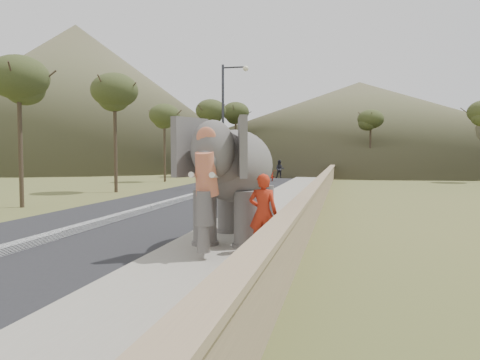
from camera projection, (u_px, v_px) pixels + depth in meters
name	position (u px, v px, depth m)	size (l,w,h in m)	color
ground	(229.00, 251.00, 11.33)	(160.00, 160.00, 0.00)	olive
road	(178.00, 202.00, 22.16)	(7.00, 120.00, 0.03)	black
median	(177.00, 200.00, 22.15)	(0.35, 120.00, 0.22)	black
walkway	(282.00, 203.00, 21.07)	(3.00, 120.00, 0.15)	#9E9687
parapet	(319.00, 194.00, 20.68)	(0.30, 120.00, 1.10)	tan
lamppost	(228.00, 114.00, 30.12)	(1.76, 0.36, 8.00)	#323136
signboard	(229.00, 164.00, 29.94)	(0.60, 0.08, 2.40)	#2D2D33
hill_left	(77.00, 97.00, 72.53)	(60.00, 60.00, 22.00)	brown
hill_far	(359.00, 124.00, 78.01)	(80.00, 80.00, 14.00)	brown
elephant_and_man	(236.00, 182.00, 11.94)	(2.40, 4.19, 2.96)	slate
motorcyclist	(275.00, 173.00, 38.22)	(1.40, 1.77, 1.74)	maroon
trees	(338.00, 137.00, 40.58)	(47.80, 43.17, 8.92)	#473828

